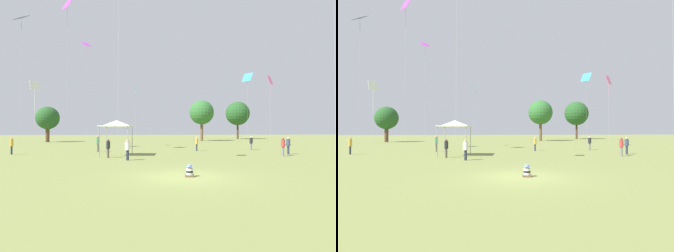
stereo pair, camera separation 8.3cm
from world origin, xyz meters
The scene contains 21 objects.
ground_plane centered at (0.00, 0.00, 0.00)m, with size 300.00×300.00×0.00m, color olive.
seated_toddler centered at (0.28, 0.00, 0.24)m, with size 0.49×0.57×0.59m.
person_standing_0 centered at (-6.33, 16.28, 1.04)m, with size 0.44×0.44×1.73m.
person_standing_1 centered at (10.59, 9.21, 1.01)m, with size 0.39×0.39×1.68m.
person_standing_2 centered at (4.45, 16.17, 0.94)m, with size 0.42×0.42×1.56m.
person_standing_3 centered at (11.20, 16.98, 0.95)m, with size 0.41×0.41×1.61m.
person_standing_4 centered at (-2.92, 7.63, 0.93)m, with size 0.54×0.54×1.59m.
person_standing_5 centered at (12.13, 10.91, 0.98)m, with size 0.49×0.49×1.65m.
person_standing_6 centered at (-14.00, 13.96, 0.97)m, with size 0.41×0.41×1.61m.
person_standing_7 centered at (-4.58, 9.63, 0.94)m, with size 0.38×0.38×1.57m.
canopy_tent centered at (-4.03, 11.59, 2.88)m, with size 3.09×3.09×3.19m.
kite_0 centered at (13.76, 23.62, 9.88)m, with size 1.38×1.60×10.67m.
kite_1 centered at (-15.74, 19.93, 15.24)m, with size 1.79×1.67×16.01m.
kite_2 centered at (-2.37, 19.24, 7.20)m, with size 0.81×1.25×7.81m.
kite_4 centered at (-9.71, 16.70, 15.59)m, with size 1.42×1.45×16.61m.
kite_5 centered at (-11.04, 11.41, 5.93)m, with size 0.74×0.77×6.55m.
kite_7 centered at (13.42, 16.61, 8.07)m, with size 1.10×1.03×8.79m.
kite_8 centered at (-8.87, 23.15, 13.33)m, with size 1.41×1.37×14.12m.
distant_tree_0 centered at (-20.28, 43.72, 4.89)m, with size 4.67×4.67×7.29m.
distant_tree_1 centered at (12.76, 46.35, 6.52)m, with size 5.58×5.58×9.36m.
distant_tree_2 centered at (26.46, 58.98, 7.27)m, with size 6.73×6.73×10.66m.
Camera 2 is at (-2.22, -12.49, 2.20)m, focal length 28.00 mm.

